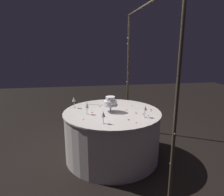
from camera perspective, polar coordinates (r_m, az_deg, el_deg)
The scene contains 23 objects.
ground_plane at distance 3.40m, azimuth 0.00°, elevation -15.78°, with size 12.00×12.00×0.00m, color black.
decorative_arch at distance 3.07m, azimuth 9.20°, elevation 9.95°, with size 2.14×0.06×2.28m.
main_table at distance 3.23m, azimuth 0.00°, elevation -10.04°, with size 1.47×1.47×0.75m.
tiered_cake at distance 3.05m, azimuth -0.45°, elevation -1.13°, with size 0.22×0.22×0.23m.
wine_glass_0 at distance 3.30m, azimuth -10.57°, elevation -0.54°, with size 0.06×0.06×0.17m.
wine_glass_1 at distance 2.96m, azimuth -6.97°, elevation -2.18°, with size 0.06×0.06×0.17m.
wine_glass_2 at distance 2.85m, azimuth 9.16°, elevation -2.95°, with size 0.06×0.06×0.17m.
wine_glass_3 at distance 2.59m, azimuth -2.46°, elevation -4.64°, with size 0.06×0.06×0.16m.
cake_knife at distance 3.45m, azimuth -4.45°, elevation -1.83°, with size 0.16×0.27×0.01m.
rose_petal_0 at distance 3.35m, azimuth -3.40°, elevation -2.36°, with size 0.03×0.02×0.00m, color red.
rose_petal_1 at distance 2.79m, azimuth -7.92°, elevation -5.89°, with size 0.03×0.02×0.00m, color red.
rose_petal_2 at distance 3.01m, azimuth 8.66°, elevation -4.40°, with size 0.03×0.02×0.00m, color red.
rose_petal_3 at distance 3.56m, azimuth 1.28°, elevation -1.32°, with size 0.03×0.02×0.00m, color red.
rose_petal_4 at distance 2.67m, azimuth 6.79°, elevation -6.83°, with size 0.03×0.02×0.00m, color red.
rose_petal_5 at distance 2.97m, azimuth 10.00°, elevation -4.77°, with size 0.03×0.02×0.00m, color red.
rose_petal_6 at distance 3.04m, azimuth 6.73°, elevation -4.15°, with size 0.04×0.03×0.00m, color red.
rose_petal_7 at distance 3.24m, azimuth 10.80°, elevation -3.17°, with size 0.03×0.02×0.00m, color red.
rose_petal_8 at distance 3.18m, azimuth 4.08°, elevation -3.30°, with size 0.03×0.02×0.00m, color red.
rose_petal_9 at distance 3.32m, azimuth 1.15°, elevation -2.49°, with size 0.03×0.02×0.00m, color red.
rose_petal_10 at distance 3.06m, azimuth -5.53°, elevation -4.01°, with size 0.04×0.02×0.00m, color red.
rose_petal_11 at distance 3.17m, azimuth 10.86°, elevation -3.56°, with size 0.03×0.02×0.00m, color red.
rose_petal_12 at distance 3.40m, azimuth 5.66°, elevation -2.14°, with size 0.02×0.02×0.00m, color red.
rose_petal_13 at distance 2.76m, azimuth 4.62°, elevation -6.05°, with size 0.04×0.02×0.00m, color red.
Camera 1 is at (2.91, -0.47, 1.70)m, focal length 32.89 mm.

